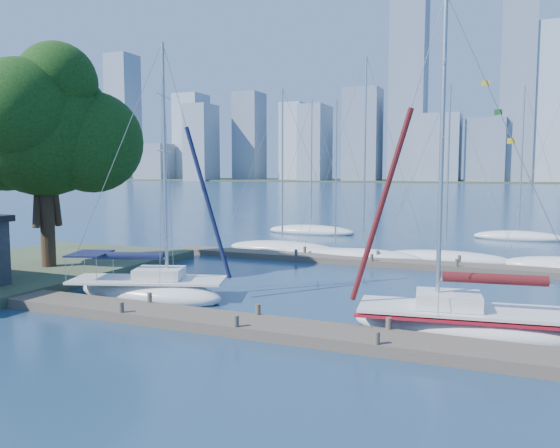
% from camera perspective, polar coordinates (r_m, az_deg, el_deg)
% --- Properties ---
extents(ground, '(700.00, 700.00, 0.00)m').
position_cam_1_polar(ground, '(20.45, -3.41, -11.09)').
color(ground, navy).
rests_on(ground, ground).
extents(near_dock, '(26.00, 2.00, 0.40)m').
position_cam_1_polar(near_dock, '(20.40, -3.41, -10.55)').
color(near_dock, '#51453B').
rests_on(near_dock, ground).
extents(far_dock, '(30.00, 1.80, 0.36)m').
position_cam_1_polar(far_dock, '(34.69, 11.48, -3.99)').
color(far_dock, '#51453B').
rests_on(far_dock, ground).
extents(far_shore, '(800.00, 100.00, 1.50)m').
position_cam_1_polar(far_shore, '(337.72, 21.52, 4.14)').
color(far_shore, '#38472D').
rests_on(far_shore, ground).
extents(tree, '(9.95, 9.05, 12.67)m').
position_cam_1_polar(tree, '(33.19, -23.46, 9.48)').
color(tree, '#2F2015').
rests_on(tree, ground).
extents(sailboat_navy, '(8.00, 4.84, 12.08)m').
position_cam_1_polar(sailboat_navy, '(26.04, -13.61, -5.37)').
color(sailboat_navy, silver).
rests_on(sailboat_navy, ground).
extents(sailboat_maroon, '(8.33, 3.73, 12.51)m').
position_cam_1_polar(sailboat_maroon, '(20.85, 18.67, -8.24)').
color(sailboat_maroon, silver).
rests_on(sailboat_maroon, ground).
extents(bg_boat_0, '(8.71, 5.06, 12.10)m').
position_cam_1_polar(bg_boat_0, '(39.91, 0.25, -2.53)').
color(bg_boat_0, silver).
rests_on(bg_boat_0, ground).
extents(bg_boat_1, '(7.46, 4.66, 10.87)m').
position_cam_1_polar(bg_boat_1, '(37.46, 5.79, -3.15)').
color(bg_boat_1, silver).
rests_on(bg_boat_1, ground).
extents(bg_boat_2, '(8.12, 4.20, 13.57)m').
position_cam_1_polar(bg_boat_2, '(36.62, 8.71, -3.31)').
color(bg_boat_2, silver).
rests_on(bg_boat_2, ground).
extents(bg_boat_3, '(8.71, 4.33, 11.63)m').
position_cam_1_polar(bg_boat_3, '(36.93, 16.90, -3.45)').
color(bg_boat_3, silver).
rests_on(bg_boat_3, ground).
extents(bg_boat_4, '(6.48, 2.25, 11.48)m').
position_cam_1_polar(bg_boat_4, '(36.72, 27.21, -3.85)').
color(bg_boat_4, silver).
rests_on(bg_boat_4, ground).
extents(bg_boat_6, '(8.78, 4.27, 12.86)m').
position_cam_1_polar(bg_boat_6, '(51.49, 3.27, -0.71)').
color(bg_boat_6, silver).
rests_on(bg_boat_6, ground).
extents(bg_boat_7, '(7.38, 2.42, 13.38)m').
position_cam_1_polar(bg_boat_7, '(51.23, 23.66, -1.20)').
color(bg_boat_7, silver).
rests_on(bg_boat_7, ground).
extents(skyline, '(502.29, 51.31, 103.69)m').
position_cam_1_polar(skyline, '(309.70, 26.27, 10.43)').
color(skyline, '#7D8DA1').
rests_on(skyline, ground).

